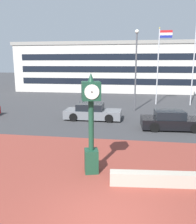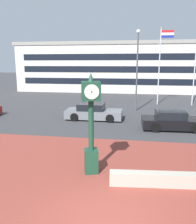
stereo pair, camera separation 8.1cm
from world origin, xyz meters
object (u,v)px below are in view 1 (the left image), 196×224
object	(u,v)px
car_street_near	(92,112)
flagpole_primary	(159,62)
flagpole_secondary	(196,54)
car_street_distant	(171,121)
street_lamp_post	(136,63)
civic_building	(110,67)
street_clock	(91,122)

from	to	relation	value
car_street_near	flagpole_primary	distance (m)	10.53
car_street_near	flagpole_secondary	xyz separation A→B (m)	(9.35, 7.87, 4.71)
car_street_near	flagpole_secondary	distance (m)	13.09
car_street_near	flagpole_primary	size ratio (longest dim) A/B	0.56
car_street_near	car_street_distant	world-z (taller)	same
car_street_near	street_lamp_post	size ratio (longest dim) A/B	0.61
flagpole_secondary	civic_building	xyz separation A→B (m)	(-10.14, 14.37, -1.50)
street_clock	flagpole_primary	distance (m)	17.65
street_clock	flagpole_secondary	world-z (taller)	flagpole_secondary
car_street_distant	flagpole_primary	size ratio (longest dim) A/B	0.53
street_clock	flagpole_secondary	size ratio (longest dim) A/B	0.44
civic_building	street_lamp_post	world-z (taller)	civic_building
civic_building	street_lamp_post	bearing A→B (deg)	-77.23
flagpole_primary	flagpole_secondary	distance (m)	3.66
street_clock	civic_building	world-z (taller)	civic_building
car_street_near	street_lamp_post	distance (m)	6.47
flagpole_primary	flagpole_secondary	world-z (taller)	flagpole_secondary
street_clock	flagpole_primary	bearing A→B (deg)	60.37
car_street_near	street_clock	bearing A→B (deg)	9.97
car_street_near	civic_building	world-z (taller)	civic_building
street_clock	car_street_near	world-z (taller)	street_clock
car_street_near	street_lamp_post	bearing A→B (deg)	140.44
street_clock	street_lamp_post	world-z (taller)	street_lamp_post
street_clock	flagpole_primary	world-z (taller)	flagpole_primary
car_street_distant	street_clock	bearing A→B (deg)	-33.62
car_street_distant	flagpole_secondary	world-z (taller)	flagpole_secondary
car_street_near	flagpole_primary	world-z (taller)	flagpole_primary
street_clock	flagpole_primary	xyz separation A→B (m)	(4.19, 16.98, 2.40)
car_street_distant	street_lamp_post	size ratio (longest dim) A/B	0.58
car_street_distant	civic_building	size ratio (longest dim) A/B	0.14
car_street_near	car_street_distant	distance (m)	6.12
street_clock	street_lamp_post	size ratio (longest dim) A/B	0.55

